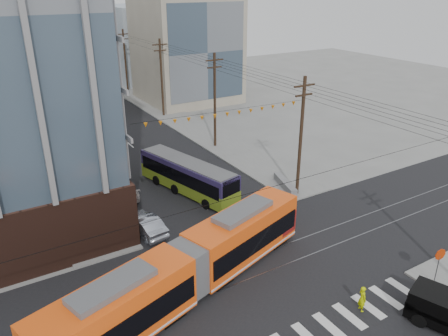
# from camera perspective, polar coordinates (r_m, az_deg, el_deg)

# --- Properties ---
(ground) EXTENTS (160.00, 160.00, 0.00)m
(ground) POSITION_cam_1_polar(r_m,az_deg,el_deg) (29.34, 10.59, -15.68)
(ground) COLOR slate
(bg_bldg_ne_near) EXTENTS (14.00, 14.00, 16.00)m
(bg_bldg_ne_near) POSITION_cam_1_polar(r_m,az_deg,el_deg) (72.69, -4.97, 15.06)
(bg_bldg_ne_near) COLOR gray
(bg_bldg_ne_near) RESTS_ON ground
(bg_bldg_ne_far) EXTENTS (16.00, 16.00, 14.00)m
(bg_bldg_ne_far) POSITION_cam_1_polar(r_m,az_deg,el_deg) (91.73, -9.63, 15.89)
(bg_bldg_ne_far) COLOR #8C99A5
(bg_bldg_ne_far) RESTS_ON ground
(utility_pole_far) EXTENTS (0.30, 0.30, 11.00)m
(utility_pole_far) POSITION_cam_1_polar(r_m,az_deg,el_deg) (77.53, -12.74, 13.23)
(utility_pole_far) COLOR black
(utility_pole_far) RESTS_ON ground
(streetcar) EXTENTS (19.93, 8.58, 3.85)m
(streetcar) POSITION_cam_1_polar(r_m,az_deg,el_deg) (27.61, -4.74, -13.08)
(streetcar) COLOR #FF5411
(streetcar) RESTS_ON ground
(city_bus) EXTENTS (5.10, 11.47, 3.18)m
(city_bus) POSITION_cam_1_polar(r_m,az_deg,el_deg) (40.63, -4.76, -1.04)
(city_bus) COLOR #2B214D
(city_bus) RESTS_ON ground
(parked_car_silver) EXTENTS (2.14, 4.83, 1.54)m
(parked_car_silver) POSITION_cam_1_polar(r_m,az_deg,el_deg) (34.87, -10.25, -7.24)
(parked_car_silver) COLOR #949AA7
(parked_car_silver) RESTS_ON ground
(parked_car_white) EXTENTS (2.17, 5.32, 1.54)m
(parked_car_white) POSITION_cam_1_polar(r_m,az_deg,el_deg) (41.06, -13.32, -2.61)
(parked_car_white) COLOR beige
(parked_car_white) RESTS_ON ground
(parked_car_grey) EXTENTS (3.30, 5.49, 1.43)m
(parked_car_grey) POSITION_cam_1_polar(r_m,az_deg,el_deg) (43.42, -14.23, -1.33)
(parked_car_grey) COLOR #595A5A
(parked_car_grey) RESTS_ON ground
(pedestrian) EXTENTS (0.56, 0.71, 1.70)m
(pedestrian) POSITION_cam_1_polar(r_m,az_deg,el_deg) (28.32, 17.61, -15.95)
(pedestrian) COLOR #C1D802
(pedestrian) RESTS_ON ground
(stop_sign) EXTENTS (0.96, 0.96, 2.68)m
(stop_sign) POSITION_cam_1_polar(r_m,az_deg,el_deg) (31.60, 26.05, -11.80)
(stop_sign) COLOR #C22C04
(stop_sign) RESTS_ON ground
(jersey_barrier) EXTENTS (2.16, 4.44, 0.87)m
(jersey_barrier) POSITION_cam_1_polar(r_m,az_deg,el_deg) (41.79, 7.98, -2.23)
(jersey_barrier) COLOR slate
(jersey_barrier) RESTS_ON ground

